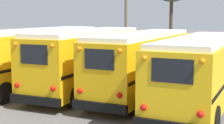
% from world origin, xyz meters
% --- Properties ---
extents(ground_plane, '(160.00, 160.00, 0.00)m').
position_xyz_m(ground_plane, '(0.00, 0.00, 0.00)').
color(ground_plane, '#5B5956').
extents(school_bus_0, '(2.62, 10.64, 3.30)m').
position_xyz_m(school_bus_0, '(-4.72, 0.45, 1.79)').
color(school_bus_0, yellow).
rests_on(school_bus_0, ground).
extents(school_bus_1, '(2.73, 9.96, 3.28)m').
position_xyz_m(school_bus_1, '(-1.57, 0.85, 1.78)').
color(school_bus_1, '#EAAA0F').
rests_on(school_bus_1, ground).
extents(school_bus_2, '(2.53, 9.95, 3.20)m').
position_xyz_m(school_bus_2, '(1.57, 0.97, 1.75)').
color(school_bus_2, '#EAAA0F').
rests_on(school_bus_2, ground).
extents(school_bus_3, '(2.69, 10.10, 3.13)m').
position_xyz_m(school_bus_3, '(4.72, -0.13, 1.71)').
color(school_bus_3, yellow).
rests_on(school_bus_3, ground).
extents(utility_pole, '(1.80, 0.24, 7.06)m').
position_xyz_m(utility_pole, '(-4.15, 12.51, 3.74)').
color(utility_pole, brown).
rests_on(utility_pole, ground).
extents(fence_line, '(17.50, 0.06, 1.42)m').
position_xyz_m(fence_line, '(-0.00, 7.38, 0.99)').
color(fence_line, '#939399').
rests_on(fence_line, ground).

